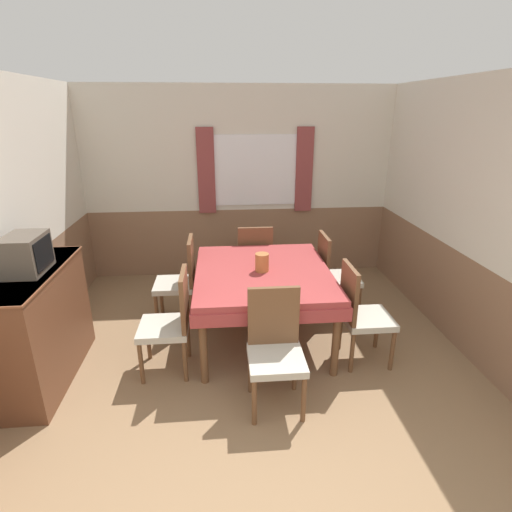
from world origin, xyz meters
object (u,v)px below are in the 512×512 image
Objects in this scene: sideboard at (40,326)px; vase at (262,262)px; chair_right_far at (333,273)px; tv at (26,254)px; chair_right_near at (360,312)px; chair_head_near at (275,346)px; chair_head_window at (255,260)px; dining_table at (263,279)px; chair_left_far at (181,278)px; chair_left_near at (172,320)px.

vase is at bearing 13.16° from sideboard.
tv is (-2.85, -0.96, 0.67)m from chair_right_far.
chair_right_far is 1.07m from vase.
chair_right_near and chair_right_far have the same top height.
vase is (-0.01, 0.94, 0.35)m from chair_head_near.
chair_head_window is 2.47m from sideboard.
dining_table is 0.19m from vase.
vase is at bearing -116.83° from chair_right_near.
chair_right_near is 2.93m from tv.
chair_right_far is 3.08m from tv.
chair_head_window is 0.77× the size of sideboard.
chair_left_far is 2.46× the size of tv.
chair_left_near is at bearing -152.62° from vase.
chair_right_near is 1.00× the size of chair_head_near.
chair_right_far is (0.87, 1.44, 0.00)m from chair_head_near.
chair_left_far and chair_head_near have the same top height.
chair_left_near is at bearing -180.00° from chair_left_far.
chair_left_far is 1.00× the size of chair_head_window.
chair_left_far is 1.00× the size of chair_head_near.
chair_left_near is 1.00× the size of chair_head_window.
chair_left_near is at bearing -61.60° from chair_right_far.
sideboard is (-1.99, -1.46, 0.01)m from chair_head_window.
vase is (0.86, -0.49, 0.35)m from chair_left_far.
chair_left_far is 1.68m from chair_head_near.
dining_table is 1.60× the size of chair_left_far.
dining_table is 1.60× the size of chair_left_near.
sideboard reaches higher than chair_left_far.
chair_right_far is (1.74, 0.00, 0.00)m from chair_left_far.
sideboard is at bearing 130.45° from chair_left_far.
chair_left_near is (0.00, -0.94, 0.00)m from chair_left_far.
sideboard is 0.67m from tv.
chair_right_far is at bearing -121.12° from chair_head_near.
vase is (1.98, 0.46, 0.34)m from sideboard.
tv reaches higher than chair_head_near.
chair_left_near is at bearing -29.91° from chair_head_near.
chair_right_far reaches higher than vase.
chair_right_near is at bearing 0.00° from chair_right_far.
chair_head_near is 0.77× the size of sideboard.
chair_left_far is 1.62m from tv.
tv is at bearing 91.28° from chair_left_near.
chair_left_far and chair_head_window have the same top height.
chair_right_near is at bearing 0.50° from tv.
dining_table is at bearing -118.40° from chair_right_near.
tv reaches higher than dining_table.
chair_left_near is 1.03m from vase.
vase is at bearing -89.37° from chair_head_near.
vase reaches higher than dining_table.
tv is at bearing -71.30° from chair_right_far.
dining_table is 1.00m from chair_left_near.
chair_head_window is 2.46× the size of tv.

